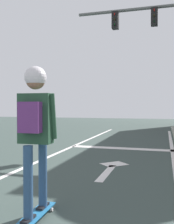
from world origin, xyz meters
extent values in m
cube|color=silver|center=(0.15, 6.00, 0.00)|extent=(0.12, 20.00, 0.01)
cube|color=silver|center=(1.85, 9.34, 0.00)|extent=(3.41, 0.40, 0.01)
cube|color=silver|center=(2.02, 6.13, 0.00)|extent=(0.16, 1.40, 0.01)
cube|color=silver|center=(2.02, 6.98, 0.00)|extent=(0.71, 0.71, 0.01)
cube|color=#206596|center=(1.68, 3.69, 0.07)|extent=(0.22, 0.82, 0.02)
cube|color=#B2B2B7|center=(1.67, 3.97, 0.05)|extent=(0.16, 0.06, 0.01)
cylinder|color=silver|center=(1.57, 3.97, 0.02)|extent=(0.03, 0.05, 0.05)
cylinder|color=silver|center=(1.76, 3.97, 0.02)|extent=(0.03, 0.05, 0.05)
cylinder|color=navy|center=(1.67, 3.89, 0.50)|extent=(0.11, 0.11, 0.86)
cube|color=black|center=(1.67, 3.89, 0.09)|extent=(0.10, 0.24, 0.03)
cylinder|color=navy|center=(1.68, 3.49, 0.50)|extent=(0.11, 0.11, 0.86)
cube|color=black|center=(1.68, 3.49, 0.09)|extent=(0.10, 0.24, 0.03)
cube|color=#234530|center=(1.68, 3.69, 1.24)|extent=(0.41, 0.19, 0.60)
cylinder|color=#234530|center=(1.46, 3.71, 1.26)|extent=(0.07, 0.10, 0.55)
cylinder|color=#234530|center=(1.89, 3.73, 1.26)|extent=(0.07, 0.15, 0.55)
sphere|color=#93634B|center=(1.68, 3.69, 1.70)|extent=(0.24, 0.24, 0.24)
sphere|color=silver|center=(1.68, 3.69, 1.73)|extent=(0.27, 0.27, 0.27)
cube|color=#5B2A69|center=(1.68, 3.55, 1.26)|extent=(0.26, 0.15, 0.36)
cylinder|color=#5F6260|center=(2.05, 10.84, 5.01)|extent=(4.35, 0.12, 0.12)
cube|color=black|center=(2.78, 10.84, 4.66)|extent=(0.24, 0.28, 0.64)
cylinder|color=red|center=(2.78, 10.69, 4.86)|extent=(0.02, 0.10, 0.10)
cylinder|color=#3C3106|center=(2.78, 10.69, 4.66)|extent=(0.02, 0.10, 0.10)
cylinder|color=black|center=(2.78, 10.69, 4.46)|extent=(0.02, 0.10, 0.10)
cube|color=black|center=(1.33, 10.84, 4.66)|extent=(0.24, 0.28, 0.64)
cylinder|color=red|center=(1.33, 10.69, 4.86)|extent=(0.02, 0.10, 0.10)
cylinder|color=#3C3106|center=(1.33, 10.69, 4.66)|extent=(0.02, 0.10, 0.10)
cylinder|color=black|center=(1.33, 10.69, 4.46)|extent=(0.02, 0.10, 0.10)
camera|label=1|loc=(3.18, 0.82, 1.39)|focal=42.18mm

